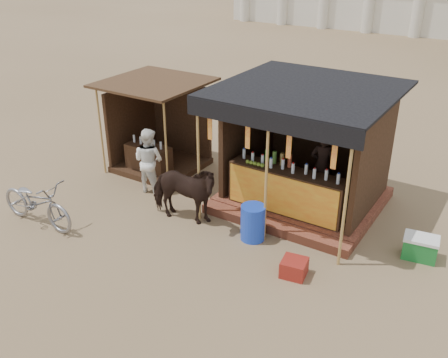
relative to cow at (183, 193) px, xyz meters
name	(u,v)px	position (x,y,z in m)	size (l,w,h in m)	color
ground	(179,261)	(0.83, -1.27, -0.69)	(120.00, 120.00, 0.00)	#846B4C
main_stall	(304,164)	(1.84, 2.09, 0.33)	(3.60, 3.61, 2.78)	brown
secondary_stall	(156,136)	(-2.34, 1.97, 0.16)	(2.40, 2.40, 2.38)	#3C2215
cow	(183,193)	(0.00, 0.00, 0.00)	(0.75, 1.64, 1.38)	black
motorbike	(37,202)	(-2.55, -1.77, -0.16)	(0.70, 2.02, 1.06)	gray
bystander	(149,160)	(-1.55, 0.73, 0.11)	(0.78, 0.61, 1.60)	white
blue_barrel	(253,223)	(1.61, 0.19, -0.32)	(0.50, 0.50, 0.75)	blue
red_crate	(294,268)	(2.85, -0.47, -0.53)	(0.45, 0.44, 0.32)	maroon
cooler	(420,247)	(4.66, 1.33, -0.46)	(0.70, 0.53, 0.46)	#19712C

